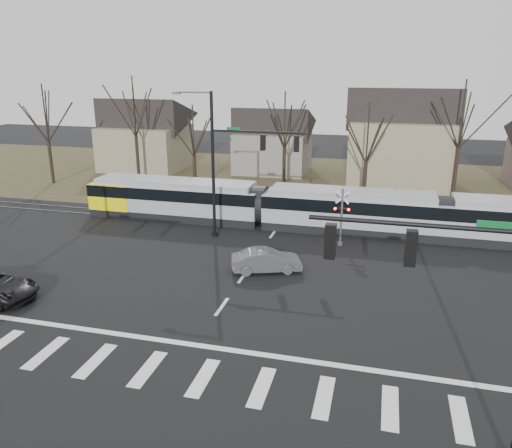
# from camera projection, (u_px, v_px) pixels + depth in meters

# --- Properties ---
(ground) EXTENTS (140.00, 140.00, 0.00)m
(ground) POSITION_uv_depth(u_px,v_px,m) (209.00, 325.00, 23.76)
(ground) COLOR black
(grass_verge) EXTENTS (140.00, 28.00, 0.01)m
(grass_verge) POSITION_uv_depth(u_px,v_px,m) (310.00, 181.00, 53.27)
(grass_verge) COLOR #38331E
(grass_verge) RESTS_ON ground
(crosswalk) EXTENTS (27.00, 2.60, 0.01)m
(crosswalk) POSITION_uv_depth(u_px,v_px,m) (175.00, 373.00, 20.07)
(crosswalk) COLOR silver
(crosswalk) RESTS_ON ground
(stop_line) EXTENTS (28.00, 0.35, 0.01)m
(stop_line) POSITION_uv_depth(u_px,v_px,m) (195.00, 345.00, 22.10)
(stop_line) COLOR silver
(stop_line) RESTS_ON ground
(lane_dashes) EXTENTS (0.18, 30.00, 0.01)m
(lane_dashes) POSITION_uv_depth(u_px,v_px,m) (279.00, 226.00, 38.51)
(lane_dashes) COLOR silver
(lane_dashes) RESTS_ON ground
(rail_pair) EXTENTS (90.00, 1.52, 0.06)m
(rail_pair) POSITION_uv_depth(u_px,v_px,m) (278.00, 226.00, 38.32)
(rail_pair) COLOR #59595E
(rail_pair) RESTS_ON ground
(tram) EXTENTS (41.26, 3.06, 3.13)m
(tram) POSITION_uv_depth(u_px,v_px,m) (348.00, 209.00, 36.75)
(tram) COLOR gray
(tram) RESTS_ON ground
(sedan) EXTENTS (4.20, 5.13, 1.38)m
(sedan) POSITION_uv_depth(u_px,v_px,m) (267.00, 261.00, 29.81)
(sedan) COLOR #4B4E52
(sedan) RESTS_ON ground
(signal_pole_near_right) EXTENTS (6.72, 0.44, 8.00)m
(signal_pole_near_right) POSITION_uv_depth(u_px,v_px,m) (467.00, 310.00, 14.24)
(signal_pole_near_right) COLOR black
(signal_pole_near_right) RESTS_ON ground
(signal_pole_far) EXTENTS (9.28, 0.44, 10.20)m
(signal_pole_far) POSITION_uv_depth(u_px,v_px,m) (235.00, 159.00, 34.13)
(signal_pole_far) COLOR black
(signal_pole_far) RESTS_ON ground
(rail_crossing_signal) EXTENTS (1.08, 0.36, 4.00)m
(rail_crossing_signal) POSITION_uv_depth(u_px,v_px,m) (341.00, 219.00, 33.79)
(rail_crossing_signal) COLOR #59595B
(rail_crossing_signal) RESTS_ON ground
(tree_row) EXTENTS (59.20, 7.20, 10.00)m
(tree_row) POSITION_uv_depth(u_px,v_px,m) (324.00, 143.00, 45.73)
(tree_row) COLOR black
(tree_row) RESTS_ON ground
(house_a) EXTENTS (9.72, 8.64, 8.60)m
(house_a) POSITION_uv_depth(u_px,v_px,m) (145.00, 131.00, 58.53)
(house_a) COLOR gray
(house_a) RESTS_ON ground
(house_b) EXTENTS (8.64, 7.56, 7.65)m
(house_b) POSITION_uv_depth(u_px,v_px,m) (273.00, 137.00, 56.94)
(house_b) COLOR slate
(house_b) RESTS_ON ground
(house_c) EXTENTS (10.80, 8.64, 10.10)m
(house_c) POSITION_uv_depth(u_px,v_px,m) (401.00, 133.00, 50.45)
(house_c) COLOR gray
(house_c) RESTS_ON ground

